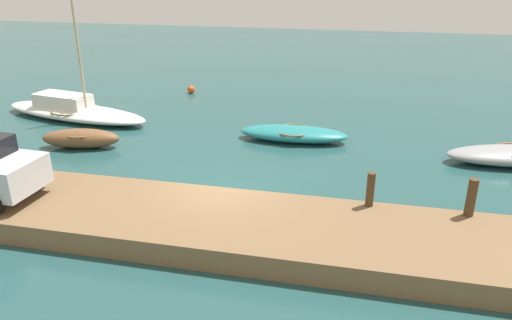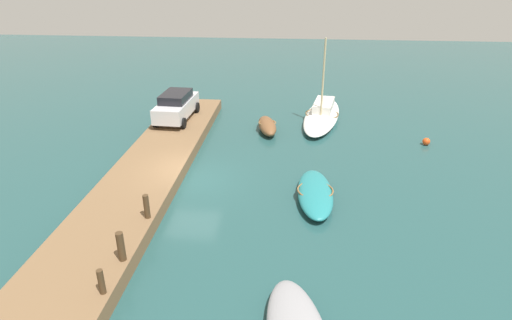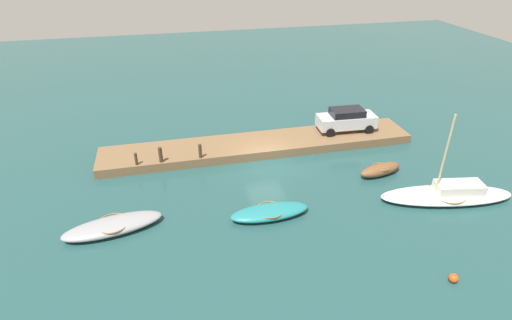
{
  "view_description": "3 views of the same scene",
  "coord_description": "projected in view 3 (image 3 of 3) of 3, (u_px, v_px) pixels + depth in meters",
  "views": [
    {
      "loc": [
        3.91,
        -12.78,
        6.74
      ],
      "look_at": [
        0.59,
        1.99,
        0.59
      ],
      "focal_mm": 34.11,
      "sensor_mm": 36.0,
      "label": 1
    },
    {
      "loc": [
        17.64,
        4.72,
        9.39
      ],
      "look_at": [
        -0.73,
        3.05,
        0.84
      ],
      "focal_mm": 29.95,
      "sensor_mm": 36.0,
      "label": 2
    },
    {
      "loc": [
        6.14,
        23.1,
        13.68
      ],
      "look_at": [
        1.14,
        1.86,
        1.36
      ],
      "focal_mm": 28.58,
      "sensor_mm": 36.0,
      "label": 3
    }
  ],
  "objects": [
    {
      "name": "motorboat_grey",
      "position": [
        113.0,
        226.0,
        21.13
      ],
      "size": [
        5.28,
        2.53,
        0.63
      ],
      "rotation": [
        0.0,
        0.0,
        0.18
      ],
      "color": "#939399",
      "rests_on": "ground_plane"
    },
    {
      "name": "mooring_post_west",
      "position": [
        200.0,
        151.0,
        26.64
      ],
      "size": [
        0.22,
        0.22,
        0.97
      ],
      "primitive_type": "cylinder",
      "color": "#47331E",
      "rests_on": "dock_platform"
    },
    {
      "name": "dinghy_brown",
      "position": [
        380.0,
        169.0,
        25.98
      ],
      "size": [
        3.16,
        1.6,
        0.75
      ],
      "rotation": [
        0.0,
        0.0,
        0.21
      ],
      "color": "brown",
      "rests_on": "ground_plane"
    },
    {
      "name": "mooring_post_east",
      "position": [
        136.0,
        159.0,
        25.87
      ],
      "size": [
        0.19,
        0.19,
        0.82
      ],
      "primitive_type": "cylinder",
      "color": "#47331E",
      "rests_on": "dock_platform"
    },
    {
      "name": "sailboat_white",
      "position": [
        448.0,
        194.0,
        23.55
      ],
      "size": [
        7.95,
        3.4,
        5.38
      ],
      "rotation": [
        0.0,
        0.0,
        -0.18
      ],
      "color": "white",
      "rests_on": "ground_plane"
    },
    {
      "name": "ground_plane",
      "position": [
        266.0,
        162.0,
        27.53
      ],
      "size": [
        84.0,
        84.0,
        0.0
      ],
      "primitive_type": "plane",
      "color": "#234C4C"
    },
    {
      "name": "mooring_post_mid_west",
      "position": [
        161.0,
        155.0,
        26.12
      ],
      "size": [
        0.24,
        0.24,
        1.04
      ],
      "primitive_type": "cylinder",
      "color": "#47331E",
      "rests_on": "dock_platform"
    },
    {
      "name": "marker_buoy",
      "position": [
        454.0,
        278.0,
        18.09
      ],
      "size": [
        0.42,
        0.42,
        0.42
      ],
      "primitive_type": "sphere",
      "color": "#E54C19",
      "rests_on": "ground_plane"
    },
    {
      "name": "parked_car",
      "position": [
        346.0,
        119.0,
        30.14
      ],
      "size": [
        4.35,
        2.07,
        1.69
      ],
      "rotation": [
        0.0,
        0.0,
        -0.05
      ],
      "color": "silver",
      "rests_on": "dock_platform"
    },
    {
      "name": "rowboat_teal",
      "position": [
        270.0,
        212.0,
        22.2
      ],
      "size": [
        4.41,
        1.63,
        0.59
      ],
      "rotation": [
        0.0,
        0.0,
        0.03
      ],
      "color": "teal",
      "rests_on": "ground_plane"
    },
    {
      "name": "dock_platform",
      "position": [
        259.0,
        145.0,
        29.1
      ],
      "size": [
        22.13,
        3.34,
        0.62
      ],
      "primitive_type": "cube",
      "color": "brown",
      "rests_on": "ground_plane"
    },
    {
      "name": "mooring_post_mid_east",
      "position": [
        160.0,
        155.0,
        26.12
      ],
      "size": [
        0.2,
        0.2,
        1.01
      ],
      "primitive_type": "cylinder",
      "color": "#47331E",
      "rests_on": "dock_platform"
    }
  ]
}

